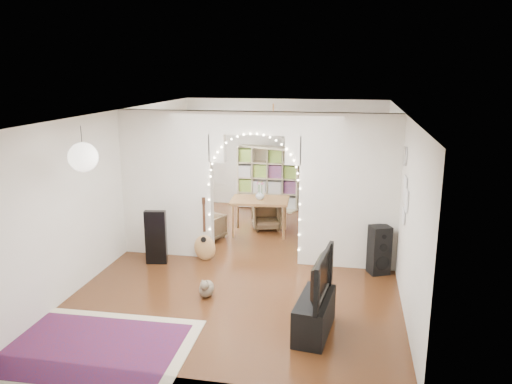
% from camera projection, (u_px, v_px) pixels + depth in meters
% --- Properties ---
extents(floor, '(7.50, 7.50, 0.00)m').
position_uv_depth(floor, '(255.00, 259.00, 9.21)').
color(floor, black).
rests_on(floor, ground).
extents(ceiling, '(5.00, 7.50, 0.02)m').
position_uv_depth(ceiling, '(255.00, 111.00, 8.56)').
color(ceiling, white).
rests_on(ceiling, wall_back).
extents(wall_back, '(5.00, 0.02, 2.70)m').
position_uv_depth(wall_back, '(284.00, 154.00, 12.46)').
color(wall_back, silver).
rests_on(wall_back, floor).
extents(wall_front, '(5.00, 0.02, 2.70)m').
position_uv_depth(wall_front, '(188.00, 267.00, 5.31)').
color(wall_front, silver).
rests_on(wall_front, floor).
extents(wall_left, '(0.02, 7.50, 2.70)m').
position_uv_depth(wall_left, '(124.00, 182.00, 9.35)').
color(wall_left, silver).
rests_on(wall_left, floor).
extents(wall_right, '(0.02, 7.50, 2.70)m').
position_uv_depth(wall_right, '(400.00, 194.00, 8.43)').
color(wall_right, silver).
rests_on(wall_right, floor).
extents(divider_wall, '(5.00, 0.20, 2.70)m').
position_uv_depth(divider_wall, '(255.00, 184.00, 8.87)').
color(divider_wall, silver).
rests_on(divider_wall, floor).
extents(fairy_lights, '(1.64, 0.04, 1.60)m').
position_uv_depth(fairy_lights, '(254.00, 178.00, 8.71)').
color(fairy_lights, '#FFEABF').
rests_on(fairy_lights, divider_wall).
extents(window, '(0.04, 1.20, 1.40)m').
position_uv_depth(window, '(161.00, 158.00, 11.02)').
color(window, white).
rests_on(window, wall_left).
extents(wall_clock, '(0.03, 0.31, 0.31)m').
position_uv_depth(wall_clock, '(405.00, 156.00, 7.68)').
color(wall_clock, white).
rests_on(wall_clock, wall_right).
extents(picture_frames, '(0.02, 0.50, 0.70)m').
position_uv_depth(picture_frames, '(405.00, 200.00, 7.44)').
color(picture_frames, white).
rests_on(picture_frames, wall_right).
extents(paper_lantern, '(0.40, 0.40, 0.40)m').
position_uv_depth(paper_lantern, '(83.00, 157.00, 6.73)').
color(paper_lantern, white).
rests_on(paper_lantern, ceiling).
extents(ceiling_fan, '(1.10, 1.10, 0.30)m').
position_uv_depth(ceiling_fan, '(273.00, 118.00, 10.54)').
color(ceiling_fan, '#C88742').
rests_on(ceiling_fan, ceiling).
extents(area_rug, '(2.52, 1.91, 0.02)m').
position_uv_depth(area_rug, '(91.00, 349.00, 6.23)').
color(area_rug, maroon).
rests_on(area_rug, floor).
extents(guitar_case, '(0.39, 0.18, 0.98)m').
position_uv_depth(guitar_case, '(156.00, 237.00, 8.88)').
color(guitar_case, black).
rests_on(guitar_case, floor).
extents(acoustic_guitar, '(0.43, 0.29, 1.01)m').
position_uv_depth(acoustic_guitar, '(205.00, 237.00, 9.03)').
color(acoustic_guitar, '#B27E47').
rests_on(acoustic_guitar, floor).
extents(tabby_cat, '(0.26, 0.52, 0.34)m').
position_uv_depth(tabby_cat, '(206.00, 288.00, 7.64)').
color(tabby_cat, brown).
rests_on(tabby_cat, floor).
extents(floor_speaker, '(0.41, 0.39, 0.84)m').
position_uv_depth(floor_speaker, '(379.00, 250.00, 8.46)').
color(floor_speaker, black).
rests_on(floor_speaker, floor).
extents(media_console, '(0.52, 1.04, 0.50)m').
position_uv_depth(media_console, '(314.00, 315.00, 6.57)').
color(media_console, black).
rests_on(media_console, floor).
extents(tv, '(0.27, 1.08, 0.62)m').
position_uv_depth(tv, '(315.00, 276.00, 6.44)').
color(tv, black).
rests_on(tv, media_console).
extents(bookcase, '(1.56, 0.88, 1.56)m').
position_uv_depth(bookcase, '(268.00, 177.00, 12.42)').
color(bookcase, '#C9B992').
rests_on(bookcase, floor).
extents(dining_table, '(1.26, 0.89, 0.76)m').
position_uv_depth(dining_table, '(260.00, 203.00, 10.46)').
color(dining_table, olive).
rests_on(dining_table, floor).
extents(flower_vase, '(0.20, 0.20, 0.19)m').
position_uv_depth(flower_vase, '(260.00, 195.00, 10.42)').
color(flower_vase, white).
rests_on(flower_vase, dining_table).
extents(dining_chair_left, '(0.72, 0.73, 0.52)m').
position_uv_depth(dining_chair_left, '(209.00, 227.00, 10.22)').
color(dining_chair_left, brown).
rests_on(dining_chair_left, floor).
extents(dining_chair_right, '(0.75, 0.76, 0.56)m').
position_uv_depth(dining_chair_right, '(266.00, 216.00, 10.88)').
color(dining_chair_right, brown).
rests_on(dining_chair_right, floor).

